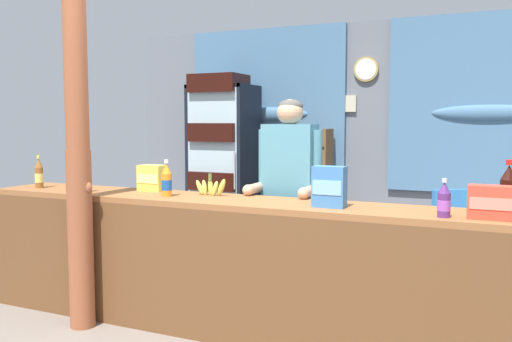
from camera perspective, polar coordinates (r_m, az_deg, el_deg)
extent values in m
plane|color=slate|center=(4.53, 5.63, -13.31)|extent=(8.04, 8.04, 0.00)
cube|color=slate|center=(6.15, 11.54, 3.37)|extent=(5.80, 0.12, 2.51)
cube|color=teal|center=(6.43, 1.06, 6.73)|extent=(1.90, 0.04, 1.79)
ellipsoid|color=teal|center=(6.41, 0.99, 5.93)|extent=(1.04, 0.10, 0.16)
cube|color=teal|center=(5.90, 23.03, 6.47)|extent=(1.93, 0.04, 1.79)
ellipsoid|color=teal|center=(5.88, 22.99, 5.60)|extent=(1.06, 0.10, 0.16)
cylinder|color=tan|center=(6.10, 11.40, 10.35)|extent=(0.27, 0.03, 0.27)
cylinder|color=white|center=(6.08, 11.36, 10.37)|extent=(0.23, 0.01, 0.23)
cube|color=beige|center=(6.13, 9.29, 6.93)|extent=(0.24, 0.02, 0.18)
cube|color=#935B33|center=(3.63, -0.35, -3.41)|extent=(4.19, 0.52, 0.04)
cube|color=brown|center=(3.52, -2.01, -11.32)|extent=(4.19, 0.04, 0.87)
cube|color=brown|center=(4.93, -22.74, -6.93)|extent=(0.08, 0.47, 0.87)
cylinder|color=#995133|center=(4.01, -17.79, -6.80)|extent=(0.17, 0.17, 1.24)
cylinder|color=#995133|center=(3.95, -18.30, 11.08)|extent=(0.16, 0.16, 1.24)
ellipsoid|color=#995133|center=(3.90, -17.10, -1.69)|extent=(0.06, 0.05, 0.08)
cube|color=black|center=(6.43, -2.26, 0.55)|extent=(0.68, 0.04, 1.84)
cube|color=black|center=(6.35, -5.90, 0.48)|extent=(0.04, 0.56, 1.84)
cube|color=black|center=(6.05, -0.66, 0.27)|extent=(0.04, 0.56, 1.84)
cube|color=black|center=(6.19, -3.39, 8.71)|extent=(0.68, 0.56, 0.04)
cube|color=black|center=(6.33, -3.30, -7.59)|extent=(0.68, 0.56, 0.08)
cube|color=silver|center=(5.95, -4.56, 0.66)|extent=(0.62, 0.02, 1.68)
cylinder|color=#B7B7BC|center=(5.80, -2.29, 0.06)|extent=(0.02, 0.02, 0.40)
cube|color=silver|center=(6.22, -3.33, -1.83)|extent=(0.60, 0.48, 0.02)
cube|color=black|center=(6.11, -3.83, -0.92)|extent=(0.56, 0.44, 0.20)
cube|color=silver|center=(6.18, -3.36, 3.06)|extent=(0.60, 0.48, 0.02)
cube|color=black|center=(6.08, -3.86, 4.06)|extent=(0.56, 0.44, 0.20)
cube|color=silver|center=(6.18, -3.39, 7.97)|extent=(0.60, 0.48, 0.02)
cube|color=black|center=(6.09, -3.89, 9.05)|extent=(0.56, 0.44, 0.20)
cube|color=brown|center=(6.13, 3.51, -1.94)|extent=(0.04, 0.28, 1.36)
cube|color=brown|center=(5.98, 7.45, -2.14)|extent=(0.04, 0.28, 1.36)
cube|color=brown|center=(6.01, 5.50, 2.47)|extent=(0.44, 0.28, 0.02)
cylinder|color=black|center=(6.03, 4.91, 3.18)|extent=(0.07, 0.07, 0.12)
cylinder|color=orange|center=(5.99, 6.10, 3.17)|extent=(0.06, 0.06, 0.13)
cube|color=brown|center=(6.04, 5.46, -1.40)|extent=(0.44, 0.28, 0.02)
cylinder|color=brown|center=(6.06, 4.88, -0.67)|extent=(0.05, 0.05, 0.12)
cylinder|color=#56286B|center=(6.01, 6.07, -0.57)|extent=(0.05, 0.05, 0.16)
cube|color=brown|center=(6.10, 5.43, -5.20)|extent=(0.44, 0.28, 0.02)
cylinder|color=silver|center=(6.11, 4.85, -4.47)|extent=(0.05, 0.05, 0.13)
cylinder|color=black|center=(6.07, 6.03, -4.54)|extent=(0.07, 0.07, 0.13)
cube|color=#3884D6|center=(5.19, 18.70, -6.16)|extent=(0.62, 0.62, 0.04)
cube|color=#3884D6|center=(4.99, 19.98, -4.09)|extent=(0.36, 0.29, 0.40)
cylinder|color=#3884D6|center=(5.49, 19.30, -7.91)|extent=(0.04, 0.04, 0.44)
cylinder|color=#3884D6|center=(5.30, 15.78, -8.28)|extent=(0.04, 0.04, 0.44)
cylinder|color=#3884D6|center=(5.18, 21.55, -8.76)|extent=(0.04, 0.04, 0.44)
cylinder|color=#3884D6|center=(4.98, 17.90, -9.20)|extent=(0.04, 0.04, 0.44)
cube|color=#3884D6|center=(5.27, 20.60, -4.72)|extent=(0.27, 0.34, 0.03)
cube|color=#3884D6|center=(5.07, 16.81, -5.00)|extent=(0.27, 0.34, 0.03)
cylinder|color=#28282D|center=(4.15, 2.43, -8.82)|extent=(0.11, 0.11, 0.86)
cylinder|color=#28282D|center=(4.09, 4.55, -9.03)|extent=(0.11, 0.11, 0.86)
cube|color=teal|center=(4.01, 3.54, 0.94)|extent=(0.38, 0.20, 0.55)
sphere|color=tan|center=(4.00, 3.57, 6.11)|extent=(0.19, 0.19, 0.19)
ellipsoid|color=#4C4742|center=(4.01, 3.62, 6.72)|extent=(0.18, 0.18, 0.10)
cylinder|color=teal|center=(4.09, 0.84, 1.37)|extent=(0.08, 0.08, 0.42)
cylinder|color=tan|center=(3.97, -0.03, -1.80)|extent=(0.07, 0.26, 0.07)
sphere|color=tan|center=(3.85, -0.84, -2.02)|extent=(0.08, 0.08, 0.08)
cylinder|color=teal|center=(3.94, 6.34, 1.20)|extent=(0.08, 0.08, 0.42)
cylinder|color=tan|center=(3.82, 5.61, -2.10)|extent=(0.07, 0.26, 0.07)
sphere|color=tan|center=(3.70, 4.95, -2.34)|extent=(0.08, 0.08, 0.08)
cylinder|color=black|center=(3.46, 24.78, -2.40)|extent=(0.09, 0.09, 0.19)
cone|color=black|center=(3.44, 24.86, -0.14)|extent=(0.09, 0.09, 0.09)
cylinder|color=red|center=(3.44, 24.90, 0.83)|extent=(0.04, 0.04, 0.03)
cylinder|color=red|center=(3.46, 24.78, -2.40)|extent=(0.09, 0.09, 0.09)
cylinder|color=brown|center=(4.64, -21.65, -0.66)|extent=(0.06, 0.06, 0.16)
cone|color=brown|center=(4.63, -21.70, 0.77)|extent=(0.06, 0.06, 0.07)
cylinder|color=#E5CC4C|center=(4.62, -21.72, 1.38)|extent=(0.03, 0.03, 0.03)
cylinder|color=#E5D166|center=(4.64, -21.65, -0.66)|extent=(0.06, 0.06, 0.07)
cylinder|color=#75C64C|center=(4.24, -17.53, -1.10)|extent=(0.07, 0.07, 0.15)
cone|color=#75C64C|center=(4.23, -17.57, 0.38)|extent=(0.07, 0.07, 0.07)
cylinder|color=black|center=(4.23, -17.58, 1.01)|extent=(0.03, 0.03, 0.02)
cylinder|color=yellow|center=(4.24, -17.53, -1.10)|extent=(0.07, 0.07, 0.07)
cylinder|color=#56286B|center=(3.16, 18.98, -3.39)|extent=(0.07, 0.07, 0.13)
cone|color=#56286B|center=(3.15, 19.03, -1.66)|extent=(0.07, 0.07, 0.06)
cylinder|color=silver|center=(3.14, 19.05, -0.92)|extent=(0.03, 0.03, 0.02)
cylinder|color=purple|center=(3.16, 18.98, -3.39)|extent=(0.07, 0.07, 0.06)
cylinder|color=orange|center=(3.87, -9.29, -1.45)|extent=(0.07, 0.07, 0.16)
cone|color=orange|center=(3.86, -9.32, 0.27)|extent=(0.07, 0.07, 0.07)
cylinder|color=white|center=(3.85, -9.33, 1.00)|extent=(0.03, 0.03, 0.03)
cylinder|color=#194C99|center=(3.87, -9.29, -1.45)|extent=(0.07, 0.07, 0.07)
cube|color=#3D75B7|center=(3.36, 7.64, -1.64)|extent=(0.20, 0.10, 0.25)
cube|color=#7CB5F7|center=(3.31, 7.37, -1.74)|extent=(0.18, 0.00, 0.09)
cube|color=#EAD14C|center=(4.20, -10.74, -0.72)|extent=(0.20, 0.13, 0.20)
cube|color=#FFFF8C|center=(4.15, -11.27, -0.80)|extent=(0.18, 0.00, 0.07)
cube|color=#E5422D|center=(3.18, 23.32, -3.03)|extent=(0.24, 0.12, 0.18)
cube|color=#FF826D|center=(3.12, 23.29, -3.18)|extent=(0.21, 0.00, 0.06)
ellipsoid|color=#CCC14C|center=(3.94, -5.88, -1.71)|extent=(0.09, 0.04, 0.12)
ellipsoid|color=#CCC14C|center=(3.91, -5.38, -1.76)|extent=(0.06, 0.04, 0.12)
ellipsoid|color=#CCC14C|center=(3.89, -4.76, -1.71)|extent=(0.05, 0.03, 0.13)
ellipsoid|color=#CCC14C|center=(3.86, -4.30, -1.86)|extent=(0.06, 0.04, 0.12)
ellipsoid|color=#CCC14C|center=(3.85, -3.62, -1.73)|extent=(0.09, 0.04, 0.14)
cylinder|color=olive|center=(3.88, -4.80, -0.64)|extent=(0.02, 0.02, 0.05)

